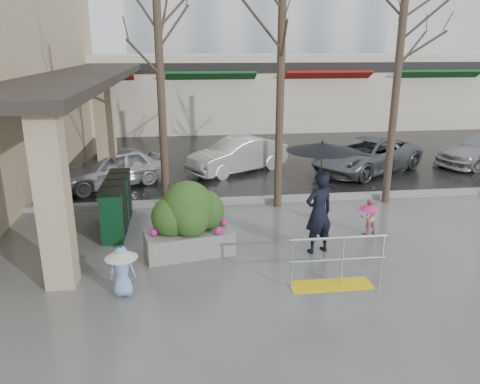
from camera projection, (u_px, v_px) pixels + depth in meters
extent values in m
plane|color=#51514F|center=(256.00, 262.00, 10.13)|extent=(120.00, 120.00, 0.00)
cube|color=black|center=(205.00, 116.00, 30.96)|extent=(120.00, 36.00, 0.01)
cube|color=gray|center=(235.00, 201.00, 13.89)|extent=(120.00, 0.30, 0.15)
cube|color=#2D2823|center=(83.00, 72.00, 16.06)|extent=(2.80, 18.00, 0.25)
cube|color=tan|center=(53.00, 200.00, 8.68)|extent=(0.55, 0.55, 3.50)
cube|color=tan|center=(106.00, 136.00, 14.83)|extent=(0.55, 0.55, 3.50)
cube|color=beige|center=(242.00, 91.00, 26.80)|extent=(34.00, 6.00, 4.00)
cube|color=maroon|center=(88.00, 80.00, 22.87)|extent=(4.50, 1.68, 0.87)
cube|color=#0F4C1E|center=(210.00, 79.00, 23.57)|extent=(4.50, 1.68, 0.87)
cube|color=maroon|center=(326.00, 78.00, 24.26)|extent=(4.50, 1.68, 0.87)
cube|color=#0F4C1E|center=(435.00, 77.00, 24.96)|extent=(4.50, 1.68, 0.87)
cube|color=black|center=(250.00, 68.00, 23.63)|extent=(34.00, 0.35, 0.50)
cube|color=yellow|center=(331.00, 285.00, 9.14)|extent=(1.60, 0.50, 0.02)
cylinder|color=silver|center=(291.00, 265.00, 8.90)|extent=(0.05, 0.05, 1.00)
cylinder|color=silver|center=(342.00, 262.00, 9.01)|extent=(0.05, 0.05, 1.00)
cylinder|color=silver|center=(382.00, 259.00, 9.11)|extent=(0.05, 0.05, 1.00)
cylinder|color=silver|center=(339.00, 238.00, 8.85)|extent=(1.90, 0.06, 0.06)
cylinder|color=silver|center=(337.00, 260.00, 8.99)|extent=(1.90, 0.04, 0.04)
cylinder|color=#382B21|center=(161.00, 89.00, 12.28)|extent=(0.22, 0.22, 6.80)
cylinder|color=#382B21|center=(280.00, 84.00, 12.62)|extent=(0.22, 0.22, 7.00)
cylinder|color=#382B21|center=(396.00, 92.00, 13.08)|extent=(0.22, 0.22, 6.50)
imported|color=black|center=(319.00, 212.00, 10.36)|extent=(0.80, 0.65, 1.89)
cylinder|color=black|center=(321.00, 170.00, 10.07)|extent=(0.02, 0.02, 1.20)
cone|color=black|center=(322.00, 147.00, 9.92)|extent=(1.52, 1.52, 0.18)
sphere|color=black|center=(323.00, 142.00, 9.89)|extent=(0.05, 0.05, 0.05)
imported|color=pink|center=(368.00, 217.00, 11.51)|extent=(0.51, 0.44, 0.91)
cylinder|color=black|center=(369.00, 210.00, 11.46)|extent=(0.02, 0.02, 0.40)
cone|color=#E72485|center=(369.00, 206.00, 11.43)|extent=(0.48, 0.48, 0.18)
sphere|color=black|center=(370.00, 202.00, 11.40)|extent=(0.05, 0.05, 0.05)
imported|color=#779FD4|center=(123.00, 271.00, 8.66)|extent=(0.48, 0.32, 0.97)
cylinder|color=black|center=(122.00, 260.00, 8.59)|extent=(0.02, 0.02, 0.45)
cone|color=beige|center=(121.00, 253.00, 8.55)|extent=(0.62, 0.62, 0.18)
sphere|color=black|center=(121.00, 248.00, 8.52)|extent=(0.05, 0.05, 0.05)
cube|color=slate|center=(189.00, 242.00, 10.51)|extent=(2.08, 1.33, 0.54)
ellipsoid|color=#1E4014|center=(188.00, 208.00, 10.27)|extent=(1.18, 1.06, 1.24)
sphere|color=#1E4014|center=(171.00, 217.00, 10.17)|extent=(0.85, 0.85, 0.85)
sphere|color=#1E4014|center=(205.00, 211.00, 10.50)|extent=(0.89, 0.89, 0.89)
cube|color=#0D3C20|center=(112.00, 218.00, 11.00)|extent=(0.49, 0.49, 1.20)
cube|color=black|center=(110.00, 192.00, 10.80)|extent=(0.52, 0.52, 0.09)
cube|color=black|center=(115.00, 210.00, 11.56)|extent=(0.49, 0.49, 1.20)
cube|color=black|center=(113.00, 185.00, 11.37)|extent=(0.52, 0.52, 0.09)
cube|color=#0D3C1A|center=(118.00, 202.00, 12.13)|extent=(0.49, 0.49, 1.20)
cube|color=black|center=(116.00, 178.00, 11.93)|extent=(0.52, 0.52, 0.09)
cube|color=black|center=(121.00, 195.00, 12.70)|extent=(0.49, 0.49, 1.20)
cube|color=black|center=(119.00, 172.00, 12.50)|extent=(0.52, 0.52, 0.09)
imported|color=#B3B3B8|center=(111.00, 168.00, 15.37)|extent=(3.95, 3.14, 1.26)
imported|color=silver|center=(237.00, 155.00, 17.17)|extent=(3.97, 3.09, 1.26)
imported|color=slate|center=(367.00, 155.00, 17.16)|extent=(4.96, 4.14, 1.26)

